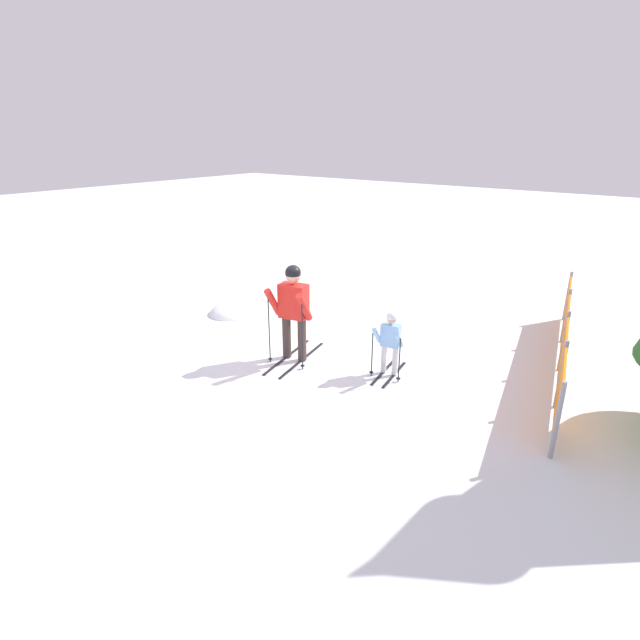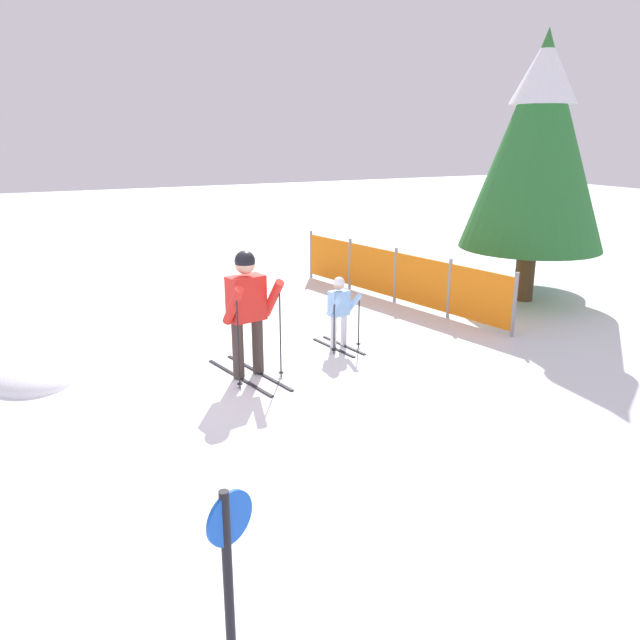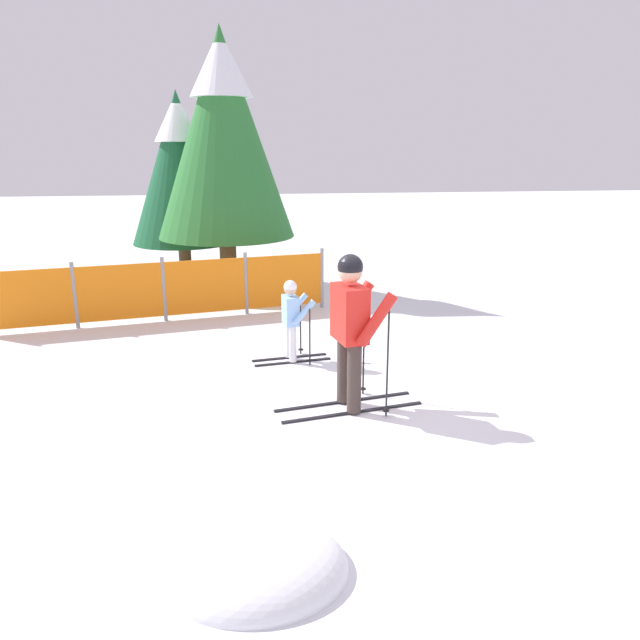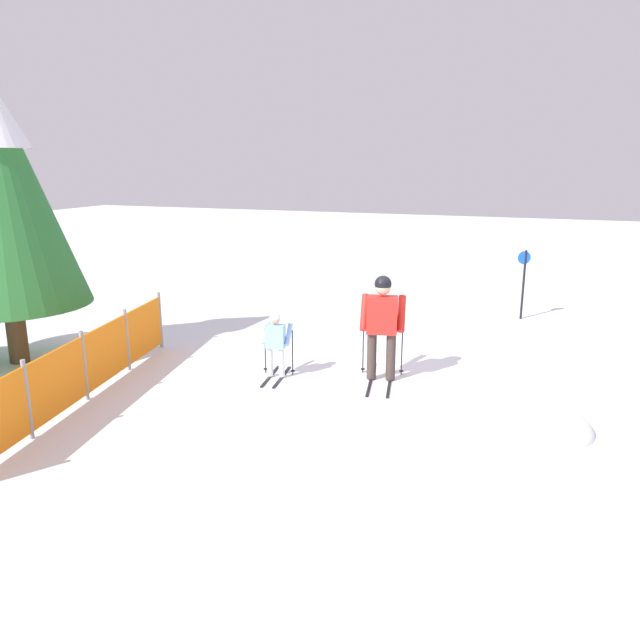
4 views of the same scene
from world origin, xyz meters
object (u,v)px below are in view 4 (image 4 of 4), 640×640
Objects in this scene: skier_child at (276,340)px; safety_fence at (84,366)px; skier_adult at (382,319)px; trail_marker at (524,277)px.

safety_fence is at bearing 121.24° from skier_child.
skier_adult is 1.55× the size of skier_child.
trail_marker reaches higher than skier_child.
skier_adult is 1.72m from skier_child.
skier_adult is 4.48m from safety_fence.
trail_marker is at bearing -38.17° from safety_fence.
skier_adult reaches higher than skier_child.
skier_adult is at bearing 159.05° from trail_marker.
skier_adult is 1.11× the size of trail_marker.
skier_child is 0.20× the size of safety_fence.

